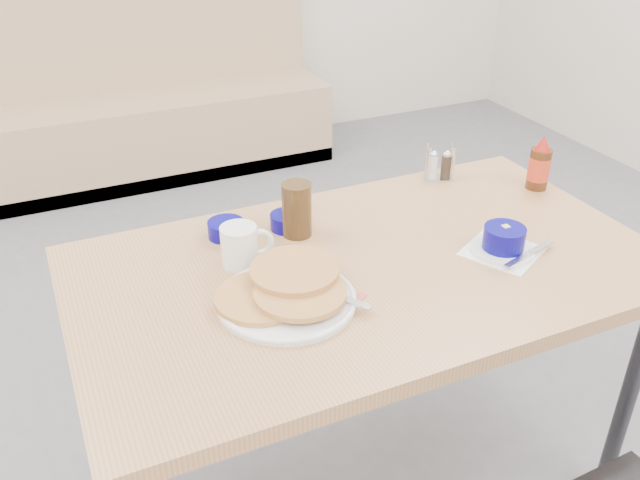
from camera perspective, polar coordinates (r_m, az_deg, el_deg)
name	(u,v)px	position (r m, az deg, el deg)	size (l,w,h in m)	color
booth_bench	(155,109)	(4.00, -13.71, 10.71)	(1.90, 0.56, 1.22)	tan
dining_table	(368,285)	(1.66, 4.10, -3.76)	(1.40, 0.80, 0.76)	tan
pancake_plate	(286,293)	(1.48, -2.87, -4.49)	(0.31, 0.30, 0.05)	white
coffee_mug	(241,245)	(1.60, -6.67, -0.42)	(0.13, 0.09, 0.10)	white
grits_setting	(504,242)	(1.71, 15.22, -0.14)	(0.24, 0.22, 0.07)	white
creamer_bowl	(287,221)	(1.76, -2.77, 1.58)	(0.09, 0.09, 0.04)	#07046C
butter_bowl	(226,229)	(1.74, -7.91, 0.92)	(0.09, 0.09, 0.04)	#07046C
amber_tumbler	(297,210)	(1.71, -1.97, 2.58)	(0.08, 0.08, 0.14)	#3E2913
condiment_caddy	(439,167)	(2.06, 10.02, 6.07)	(0.10, 0.08, 0.10)	silver
syrup_bottle	(539,166)	(2.06, 17.99, 5.96)	(0.06, 0.06, 0.16)	#47230F
sugar_wrapper	(359,297)	(1.50, 3.34, -4.85)	(0.04, 0.02, 0.00)	#CB4A43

